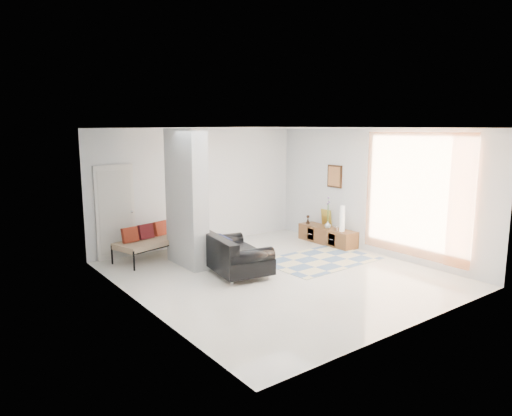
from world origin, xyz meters
TOP-DOWN VIEW (x-y plane):
  - floor at (0.00, 0.00)m, footprint 6.00×6.00m
  - ceiling at (0.00, 0.00)m, footprint 6.00×6.00m
  - wall_back at (0.00, 3.00)m, footprint 6.00×0.00m
  - wall_front at (0.00, -3.00)m, footprint 6.00×0.00m
  - wall_left at (-2.75, 0.00)m, footprint 0.00×6.00m
  - wall_right at (2.75, 0.00)m, footprint 0.00×6.00m
  - partition_column at (-1.10, 1.60)m, footprint 0.35×1.20m
  - hallway_door at (-2.10, 2.96)m, footprint 0.85×0.06m
  - curtain at (2.67, -1.15)m, footprint 0.00×2.55m
  - wall_art at (2.72, 1.15)m, footprint 0.04×0.45m
  - media_console at (2.52, 1.15)m, footprint 0.45×1.63m
  - loveseat at (-0.66, 0.60)m, footprint 1.18×1.74m
  - daybed at (-1.43, 2.48)m, footprint 1.94×1.21m
  - area_rug at (1.35, 0.20)m, footprint 2.39×1.62m
  - cylinder_lamp at (2.50, 0.65)m, footprint 0.11×0.11m
  - bronze_figurine at (2.47, 1.80)m, footprint 0.11×0.11m
  - vase at (2.47, 1.09)m, footprint 0.17×0.17m

SIDE VIEW (x-z plane):
  - floor at x=0.00m, z-range 0.00..0.00m
  - area_rug at x=1.35m, z-range 0.00..0.01m
  - media_console at x=2.52m, z-range -0.19..0.61m
  - loveseat at x=-0.66m, z-range -0.03..0.73m
  - daybed at x=-1.43m, z-range 0.03..0.80m
  - vase at x=2.47m, z-range 0.40..0.57m
  - bronze_figurine at x=2.47m, z-range 0.40..0.62m
  - cylinder_lamp at x=2.50m, z-range 0.40..1.01m
  - hallway_door at x=-2.10m, z-range 0.00..2.04m
  - partition_column at x=-1.10m, z-range 0.00..2.80m
  - wall_back at x=0.00m, z-range -1.60..4.40m
  - wall_front at x=0.00m, z-range -1.60..4.40m
  - wall_left at x=-2.75m, z-range -1.60..4.40m
  - wall_right at x=2.75m, z-range -1.60..4.40m
  - curtain at x=2.67m, z-range 0.17..2.72m
  - wall_art at x=2.72m, z-range 1.38..1.92m
  - ceiling at x=0.00m, z-range 2.80..2.80m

